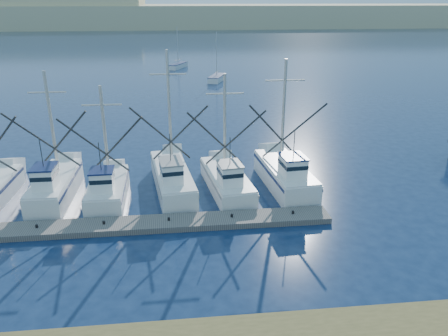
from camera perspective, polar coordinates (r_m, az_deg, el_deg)
The scene contains 6 objects.
ground at distance 23.77m, azimuth 7.95°, elevation -13.35°, with size 500.00×500.00×0.00m, color #0C1C39.
floating_dock at distance 28.32m, azimuth -15.38°, elevation -7.39°, with size 28.59×1.91×0.38m, color slate.
dune_ridge at distance 229.08m, azimuth -5.14°, elevation 19.22°, with size 360.00×60.00×10.00m, color tan.
trawler_fleet at distance 32.18m, azimuth -13.10°, elevation -2.02°, with size 28.60×9.04×10.05m.
sailboat_near at distance 76.48m, azimuth -0.94°, elevation 11.65°, with size 3.61×5.92×8.10m.
sailboat_far at distance 91.42m, azimuth -5.99°, elevation 13.15°, with size 3.96×6.13×8.10m.
Camera 1 is at (-5.26, -18.86, 13.47)m, focal length 35.00 mm.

